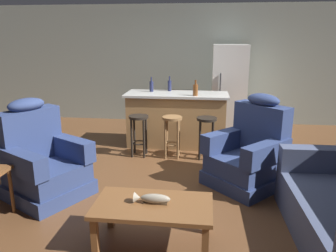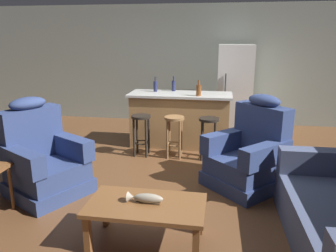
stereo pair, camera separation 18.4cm
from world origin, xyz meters
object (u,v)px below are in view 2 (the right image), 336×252
Objects in this scene: bar_stool_right at (209,131)px; bar_stool_middle at (174,129)px; recliner_near_lamp at (43,161)px; recliner_near_island at (249,155)px; fish_figurine at (145,198)px; bar_stool_left at (141,128)px; bottle_short_amber at (199,90)px; coffee_table at (146,209)px; refrigerator at (235,88)px; bottle_wine_dark at (174,85)px; kitchen_island at (180,119)px; bottle_tall_green at (155,86)px.

bar_stool_middle is at bearing 180.00° from bar_stool_right.
recliner_near_lamp and recliner_near_island have the same top height.
recliner_near_lamp reaches higher than fish_figurine.
bar_stool_right is (1.10, 0.00, 0.00)m from bar_stool_left.
recliner_near_lamp is at bearing -132.45° from bottle_short_amber.
fish_figurine reaches higher than coffee_table.
bottle_wine_dark is (-1.13, -0.96, 0.17)m from refrigerator.
bottle_wine_dark is (-0.16, 0.24, 0.57)m from kitchen_island.
bottle_tall_green is at bearing -159.28° from bottle_wine_dark.
refrigerator is at bearing 83.25° from recliner_near_lamp.
recliner_near_lamp is (-1.50, 0.82, -0.04)m from fish_figurine.
coffee_table is at bearing -88.18° from bar_stool_middle.
bar_stool_left reaches higher than coffee_table.
coffee_table is 2.40m from bar_stool_right.
bottle_short_amber is (-0.64, -1.39, 0.17)m from refrigerator.
kitchen_island is at bearing 85.12° from recliner_near_lamp.
coffee_table is 4.13× the size of bottle_tall_green.
coffee_table is at bearing -95.52° from bottle_short_amber.
bar_stool_right is (0.47, 2.35, 0.11)m from coffee_table.
bottle_wine_dark reaches higher than recliner_near_lamp.
bottle_short_amber reaches higher than bar_stool_right.
refrigerator reaches higher than bottle_short_amber.
coffee_table is 4.17× the size of bottle_short_amber.
bottle_tall_green is at bearing 158.56° from bottle_short_amber.
coffee_table is 4.09× the size of bottle_wine_dark.
coffee_table is 1.62× the size of bar_stool_left.
bottle_short_amber is (-0.21, 0.44, 0.58)m from bar_stool_right.
bottle_short_amber is (0.34, 0.44, 0.58)m from bar_stool_middle.
recliner_near_lamp is 4.46× the size of bottle_wine_dark.
kitchen_island is at bearing 130.50° from bar_stool_right.
recliner_near_lamp is at bearing 151.14° from fish_figurine.
fish_figurine is 0.50× the size of bar_stool_left.
bottle_wine_dark reaches higher than bar_stool_right.
bottle_wine_dark reaches higher than coffee_table.
recliner_near_lamp is 2.54m from bottle_tall_green.
recliner_near_island reaches higher than coffee_table.
recliner_near_lamp is at bearing 150.88° from coffee_table.
bottle_tall_green is 0.86m from bottle_short_amber.
bottle_wine_dark is (-0.70, 0.87, 0.58)m from bar_stool_right.
bottle_tall_green is at bearing 99.58° from fish_figurine.
bar_stool_right is 2.58× the size of bottle_short_amber.
kitchen_island is (1.45, 2.14, 0.06)m from recliner_near_lamp.
bar_stool_right is at bearing -36.80° from bottle_tall_green.
fish_figurine is at bearing -80.42° from bottle_tall_green.
kitchen_island is 2.65× the size of bar_stool_right.
bar_stool_middle is 0.39× the size of refrigerator.
bottle_wine_dark is at bearing 20.72° from bottle_tall_green.
recliner_near_lamp is at bearing -113.33° from bottle_tall_green.
recliner_near_lamp is 2.63m from recliner_near_island.
bar_stool_right is (1.98, 1.51, 0.05)m from recliner_near_lamp.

